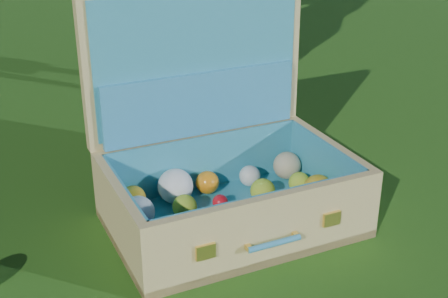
# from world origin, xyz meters

# --- Properties ---
(ground) EXTENTS (60.00, 60.00, 0.00)m
(ground) POSITION_xyz_m (0.00, 0.00, 0.00)
(ground) COLOR #215114
(ground) RESTS_ON ground
(suitcase) EXTENTS (0.68, 0.55, 0.59)m
(suitcase) POSITION_xyz_m (-0.00, 0.01, 0.17)
(suitcase) COLOR #D9BD74
(suitcase) RESTS_ON ground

